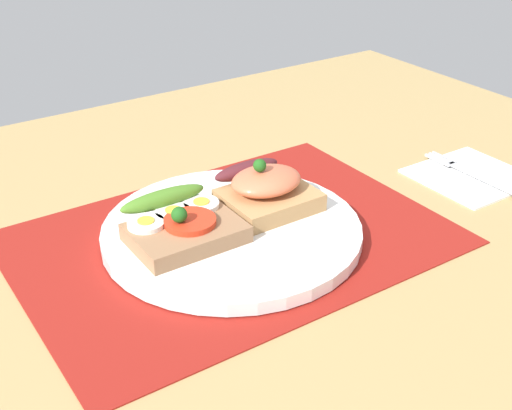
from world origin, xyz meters
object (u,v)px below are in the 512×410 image
object	(u,v)px
sandwich_egg_tomato	(180,223)
sandwich_salmon	(265,189)
plate	(232,231)
napkin	(471,175)
fork	(468,171)

from	to	relation	value
sandwich_egg_tomato	sandwich_salmon	world-z (taller)	sandwich_salmon
plate	sandwich_egg_tomato	size ratio (longest dim) A/B	2.49
plate	napkin	distance (cm)	32.44
plate	fork	distance (cm)	32.07
napkin	fork	size ratio (longest dim) A/B	0.92
sandwich_egg_tomato	fork	distance (cm)	37.54
plate	sandwich_salmon	bearing A→B (deg)	16.99
plate	fork	size ratio (longest dim) A/B	1.93
plate	sandwich_salmon	size ratio (longest dim) A/B	2.80
sandwich_salmon	sandwich_egg_tomato	bearing A→B (deg)	-177.90
napkin	sandwich_egg_tomato	bearing A→B (deg)	172.18
napkin	sandwich_salmon	bearing A→B (deg)	168.38
napkin	fork	distance (cm)	0.62
sandwich_salmon	napkin	xyz separation A→B (cm)	(26.92, -5.54, -3.44)
sandwich_egg_tomato	fork	size ratio (longest dim) A/B	0.78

